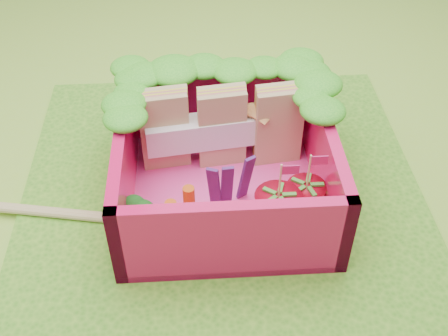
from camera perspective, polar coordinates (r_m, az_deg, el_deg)
ground at (r=3.72m, az=-0.18°, el=-2.41°), size 14.00×14.00×0.00m
placemat at (r=3.71m, az=-0.18°, el=-2.24°), size 2.60×2.60×0.03m
bento_floor at (r=3.62m, az=0.11°, el=-2.64°), size 1.30×1.30×0.05m
bento_box at (r=3.45m, az=0.11°, el=0.31°), size 1.30×1.30×0.55m
lettuce_ruffle at (r=3.63m, az=-0.36°, el=9.20°), size 1.43×0.83×0.11m
sandwich_stack at (r=3.67m, az=-0.10°, el=4.21°), size 1.07×0.30×0.55m
broccoli at (r=3.26m, az=-8.36°, el=-4.82°), size 0.31×0.31×0.24m
carrot_sticks at (r=3.31m, az=-4.35°, el=-4.39°), size 0.17×0.14×0.29m
purple_wedges at (r=3.38m, az=0.53°, el=-1.65°), size 0.27×0.13×0.38m
strawberry_left at (r=3.29m, az=5.43°, el=-4.52°), size 0.28×0.28×0.52m
strawberry_right at (r=3.41m, az=8.24°, el=-3.20°), size 0.24×0.24×0.48m
snap_peas at (r=3.46m, az=5.92°, el=-4.53°), size 0.63×0.53×0.05m
chopsticks at (r=3.65m, az=-16.33°, el=-4.42°), size 2.48×0.54×0.05m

